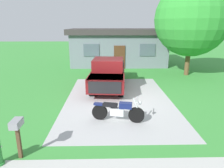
{
  "coord_description": "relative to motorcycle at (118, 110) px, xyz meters",
  "views": [
    {
      "loc": [
        -0.58,
        -10.47,
        3.91
      ],
      "look_at": [
        -0.34,
        -0.05,
        0.9
      ],
      "focal_mm": 33.14,
      "sensor_mm": 36.0,
      "label": 1
    }
  ],
  "objects": [
    {
      "name": "ground_plane",
      "position": [
        0.14,
        2.54,
        -0.47
      ],
      "size": [
        80.0,
        80.0,
        0.0
      ],
      "primitive_type": "plane",
      "color": "green"
    },
    {
      "name": "neighbor_house",
      "position": [
        0.66,
        13.16,
        1.32
      ],
      "size": [
        9.6,
        5.6,
        3.5
      ],
      "color": "slate",
      "rests_on": "ground"
    },
    {
      "name": "mailbox",
      "position": [
        -3.1,
        -2.42,
        0.51
      ],
      "size": [
        0.26,
        0.48,
        1.26
      ],
      "color": "#4C3823",
      "rests_on": "ground"
    },
    {
      "name": "motorcycle",
      "position": [
        0.0,
        0.0,
        0.0
      ],
      "size": [
        2.19,
        0.82,
        1.09
      ],
      "color": "black",
      "rests_on": "ground"
    },
    {
      "name": "driveway_pad",
      "position": [
        0.14,
        2.54,
        -0.47
      ],
      "size": [
        5.58,
        8.78,
        0.01
      ],
      "primitive_type": "cube",
      "color": "#B1B1B1",
      "rests_on": "ground"
    },
    {
      "name": "shade_tree",
      "position": [
        5.92,
        8.16,
        3.81
      ],
      "size": [
        5.55,
        5.55,
        7.06
      ],
      "color": "brown",
      "rests_on": "ground"
    },
    {
      "name": "pickup_truck",
      "position": [
        -0.36,
        5.02,
        0.48
      ],
      "size": [
        2.43,
        5.76,
        1.9
      ],
      "color": "black",
      "rests_on": "ground"
    }
  ]
}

